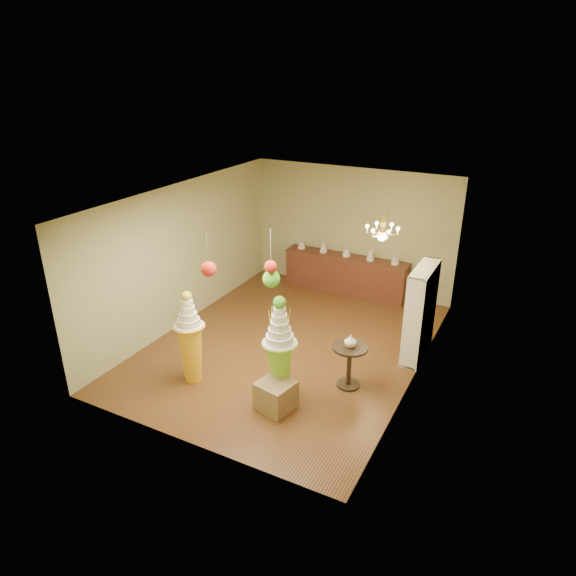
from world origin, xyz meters
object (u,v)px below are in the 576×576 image
at_px(pedestal_green, 280,357).
at_px(pedestal_orange, 191,346).
at_px(round_table, 349,361).
at_px(sideboard, 345,273).

height_order(pedestal_green, pedestal_orange, pedestal_green).
bearing_deg(pedestal_green, round_table, 43.55).
bearing_deg(round_table, sideboard, 112.59).
bearing_deg(sideboard, pedestal_green, -81.76).
height_order(pedestal_orange, sideboard, pedestal_orange).
height_order(pedestal_orange, round_table, pedestal_orange).
relative_size(pedestal_green, pedestal_orange, 1.09).
xyz_separation_m(pedestal_green, pedestal_orange, (-1.62, -0.25, -0.08)).
bearing_deg(pedestal_orange, sideboard, 78.90).
xyz_separation_m(sideboard, round_table, (1.56, -3.75, 0.03)).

